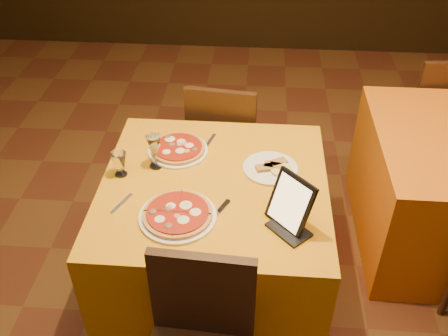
# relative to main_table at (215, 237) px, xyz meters

# --- Properties ---
(floor) EXTENTS (6.00, 7.00, 0.01)m
(floor) POSITION_rel_main_table_xyz_m (0.08, -0.24, -0.38)
(floor) COLOR #5E2D19
(floor) RESTS_ON ground
(main_table) EXTENTS (1.10, 1.10, 0.75)m
(main_table) POSITION_rel_main_table_xyz_m (0.00, 0.00, 0.00)
(main_table) COLOR orange
(main_table) RESTS_ON floor
(chair_main_far) EXTENTS (0.48, 0.48, 0.91)m
(chair_main_far) POSITION_rel_main_table_xyz_m (-0.00, 0.82, 0.08)
(chair_main_far) COLOR black
(chair_main_far) RESTS_ON floor
(chair_side_far) EXTENTS (0.43, 0.43, 0.91)m
(chair_side_far) POSITION_rel_main_table_xyz_m (1.41, 1.29, 0.08)
(chair_side_far) COLOR black
(chair_side_far) RESTS_ON floor
(pizza_near) EXTENTS (0.35, 0.35, 0.03)m
(pizza_near) POSITION_rel_main_table_xyz_m (-0.14, -0.25, 0.39)
(pizza_near) COLOR white
(pizza_near) RESTS_ON main_table
(pizza_far) EXTENTS (0.31, 0.31, 0.03)m
(pizza_far) POSITION_rel_main_table_xyz_m (-0.21, 0.24, 0.39)
(pizza_far) COLOR white
(pizza_far) RESTS_ON main_table
(cutlet_dish) EXTENTS (0.28, 0.28, 0.03)m
(cutlet_dish) POSITION_rel_main_table_xyz_m (0.27, 0.13, 0.39)
(cutlet_dish) COLOR white
(cutlet_dish) RESTS_ON main_table
(wine_glass) EXTENTS (0.08, 0.08, 0.19)m
(wine_glass) POSITION_rel_main_table_xyz_m (-0.30, 0.11, 0.47)
(wine_glass) COLOR #E4CE81
(wine_glass) RESTS_ON main_table
(water_glass) EXTENTS (0.06, 0.06, 0.13)m
(water_glass) POSITION_rel_main_table_xyz_m (-0.46, 0.03, 0.44)
(water_glass) COLOR silver
(water_glass) RESTS_ON main_table
(tablet) EXTENTS (0.21, 0.22, 0.24)m
(tablet) POSITION_rel_main_table_xyz_m (0.35, -0.25, 0.49)
(tablet) COLOR black
(tablet) RESTS_ON main_table
(knife) EXTENTS (0.12, 0.21, 0.01)m
(knife) POSITION_rel_main_table_xyz_m (0.02, -0.25, 0.38)
(knife) COLOR #AEAEB5
(knife) RESTS_ON main_table
(fork_near) EXTENTS (0.08, 0.15, 0.01)m
(fork_near) POSITION_rel_main_table_xyz_m (-0.41, -0.18, 0.38)
(fork_near) COLOR #A7A8AE
(fork_near) RESTS_ON main_table
(fork_far) EXTENTS (0.06, 0.17, 0.01)m
(fork_far) POSITION_rel_main_table_xyz_m (-0.06, 0.34, 0.38)
(fork_far) COLOR silver
(fork_far) RESTS_ON main_table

